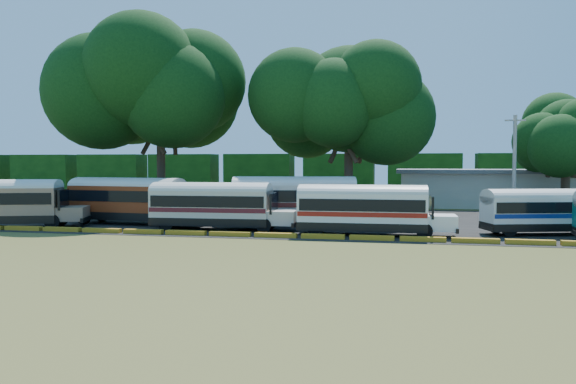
% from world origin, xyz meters
% --- Properties ---
extents(ground, '(160.00, 160.00, 0.00)m').
position_xyz_m(ground, '(0.00, 0.00, 0.00)').
color(ground, '#3F4A18').
rests_on(ground, ground).
extents(asphalt_strip, '(64.00, 24.00, 0.02)m').
position_xyz_m(asphalt_strip, '(1.00, 12.00, 0.01)').
color(asphalt_strip, black).
rests_on(asphalt_strip, ground).
extents(curb, '(53.70, 0.45, 0.30)m').
position_xyz_m(curb, '(-0.00, 1.00, 0.15)').
color(curb, '#C28F16').
rests_on(curb, ground).
extents(terminal_building, '(19.00, 9.00, 4.00)m').
position_xyz_m(terminal_building, '(18.00, 30.00, 2.03)').
color(terminal_building, '#B9B6A9').
rests_on(terminal_building, ground).
extents(treeline_backdrop, '(130.00, 4.00, 6.00)m').
position_xyz_m(treeline_backdrop, '(0.00, 48.00, 3.00)').
color(treeline_backdrop, black).
rests_on(treeline_backdrop, ground).
extents(bus_beige, '(10.95, 5.82, 3.51)m').
position_xyz_m(bus_beige, '(-19.15, 2.06, 2.01)').
color(bus_beige, black).
rests_on(bus_beige, ground).
extents(bus_red, '(11.07, 3.72, 3.57)m').
position_xyz_m(bus_red, '(-11.14, 6.24, 2.05)').
color(bus_red, black).
rests_on(bus_red, ground).
extents(bus_cream_west, '(10.29, 2.99, 3.35)m').
position_xyz_m(bus_cream_west, '(-3.57, 3.98, 1.89)').
color(bus_cream_west, black).
rests_on(bus_cream_west, ground).
extents(bus_cream_east, '(11.52, 4.98, 3.68)m').
position_xyz_m(bus_cream_east, '(1.52, 8.07, 2.08)').
color(bus_cream_east, black).
rests_on(bus_cream_east, ground).
extents(bus_white_red, '(10.09, 2.70, 3.30)m').
position_xyz_m(bus_white_red, '(6.95, 3.17, 1.87)').
color(bus_white_red, black).
rests_on(bus_white_red, ground).
extents(bus_white_blue, '(9.45, 4.70, 3.02)m').
position_xyz_m(bus_white_blue, '(18.38, 5.91, 1.71)').
color(bus_white_blue, black).
rests_on(bus_white_blue, ground).
extents(tree_west, '(14.42, 14.42, 17.55)m').
position_xyz_m(tree_west, '(-13.67, 17.31, 12.24)').
color(tree_west, '#332119').
rests_on(tree_west, ground).
extents(tree_center, '(13.28, 13.28, 15.38)m').
position_xyz_m(tree_center, '(4.28, 18.76, 10.48)').
color(tree_center, '#332119').
rests_on(tree_center, ground).
extents(tree_east, '(8.03, 8.03, 10.64)m').
position_xyz_m(tree_east, '(24.14, 23.62, 7.63)').
color(tree_east, '#332119').
rests_on(tree_east, ground).
extents(utility_pole, '(1.60, 0.30, 8.54)m').
position_xyz_m(utility_pole, '(18.02, 14.85, 4.38)').
color(utility_pole, gray).
rests_on(utility_pole, ground).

